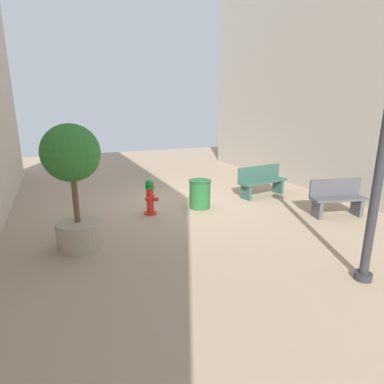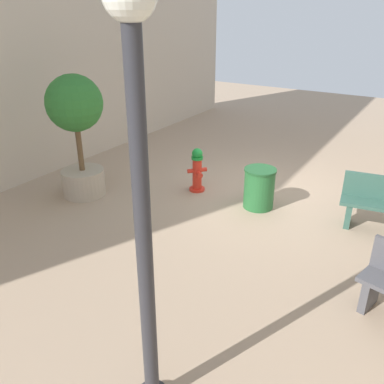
% 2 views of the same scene
% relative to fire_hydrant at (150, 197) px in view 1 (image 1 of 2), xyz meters
% --- Properties ---
extents(ground_plane, '(23.40, 23.40, 0.00)m').
position_rel_fire_hydrant_xyz_m(ground_plane, '(-1.13, -0.68, -0.47)').
color(ground_plane, tan).
extents(fire_hydrant, '(0.38, 0.38, 0.94)m').
position_rel_fire_hydrant_xyz_m(fire_hydrant, '(0.00, 0.00, 0.00)').
color(fire_hydrant, red).
rests_on(fire_hydrant, ground_plane).
extents(bench_near, '(1.78, 0.70, 0.95)m').
position_rel_fire_hydrant_xyz_m(bench_near, '(-3.75, -0.33, 0.03)').
color(bench_near, '#33594C').
rests_on(bench_near, ground_plane).
extents(bench_far, '(1.47, 0.77, 0.95)m').
position_rel_fire_hydrant_xyz_m(bench_far, '(-4.38, 2.04, 0.01)').
color(bench_far, '#4C4C51').
rests_on(bench_far, ground_plane).
extents(planter_tree, '(1.09, 1.09, 2.46)m').
position_rel_fire_hydrant_xyz_m(planter_tree, '(1.89, 1.42, 1.05)').
color(planter_tree, tan).
rests_on(planter_tree, ground_plane).
extents(trash_bin, '(0.61, 0.61, 0.80)m').
position_rel_fire_hydrant_xyz_m(trash_bin, '(-1.42, 0.03, -0.07)').
color(trash_bin, '#266633').
rests_on(trash_bin, ground_plane).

